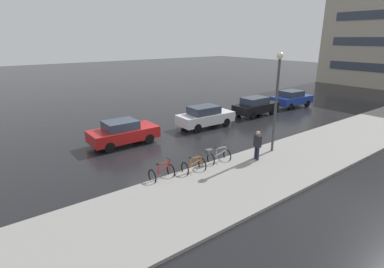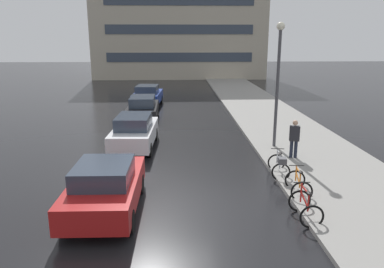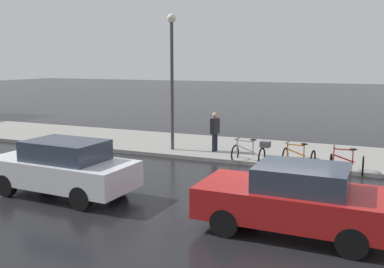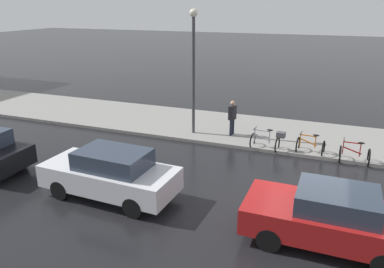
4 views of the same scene
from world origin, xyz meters
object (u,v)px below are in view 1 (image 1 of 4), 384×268
Objects in this scene: car_white at (205,116)px; car_black at (256,106)px; bicycle_third at (217,155)px; streetlamp at (277,93)px; car_red at (123,132)px; car_blue at (292,99)px; bicycle_nearest at (162,173)px; bicycle_second at (194,166)px; pedestrian at (257,145)px.

car_white is 1.05× the size of car_black.
streetlamp reaches higher than bicycle_third.
car_blue reaches higher than car_red.
bicycle_nearest is 0.26× the size of car_red.
bicycle_third is 7.05m from car_white.
car_black is at bearing 121.02° from bicycle_third.
car_red is at bearing -171.57° from bicycle_second.
car_white is 1.07× the size of car_blue.
bicycle_second is at bearing -104.56° from pedestrian.
bicycle_second is 13.01m from car_black.
car_blue is (-6.18, 16.91, 0.42)m from bicycle_second.
car_black is (-5.90, 9.81, 0.32)m from bicycle_third.
bicycle_second is at bearing 78.94° from bicycle_nearest.
car_blue is 2.37× the size of pedestrian.
car_red is 1.01× the size of car_black.
car_blue is (-0.07, 17.82, 0.02)m from car_red.
car_black is 5.42m from car_blue.
streetlamp is at bearing 78.48° from bicycle_third.
streetlamp is (0.75, 3.69, 3.07)m from bicycle_third.
bicycle_nearest is at bearing -72.50° from car_blue.
bicycle_nearest is 9.29m from car_white.
bicycle_second is at bearing 8.43° from car_red.
bicycle_second is 0.27× the size of car_red.
bicycle_second is 0.26× the size of car_white.
bicycle_nearest is 0.26× the size of car_black.
car_white is 7.22m from pedestrian.
streetlamp is at bearing -42.63° from car_black.
pedestrian is at bearing 32.56° from car_red.
bicycle_second is 0.27× the size of car_blue.
car_black is 10.57m from pedestrian.
streetlamp reaches higher than car_black.
car_blue is 0.73× the size of streetlamp.
car_blue is at bearing 107.50° from bicycle_nearest.
bicycle_third reaches higher than bicycle_second.
bicycle_second is (0.33, 1.66, 0.00)m from bicycle_nearest.
car_white is 11.21m from car_blue.
car_blue is (-0.11, 5.42, -0.01)m from car_black.
streetlamp is (6.54, -0.33, 2.75)m from car_white.
streetlamp is at bearing 82.71° from bicycle_nearest.
car_white is 0.78× the size of streetlamp.
car_red reaches higher than bicycle_third.
bicycle_second is 6.19m from car_red.
bicycle_second is 0.79× the size of bicycle_third.
pedestrian is (0.93, 3.59, 0.60)m from bicycle_second.
car_red is (-5.79, 0.76, 0.40)m from bicycle_nearest.
car_red is 1.02× the size of car_blue.
bicycle_third is (0.15, 3.35, 0.11)m from bicycle_nearest.
bicycle_nearest is 0.26× the size of car_blue.
bicycle_third is at bearing 95.97° from bicycle_second.
car_black is at bearing 91.12° from car_white.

